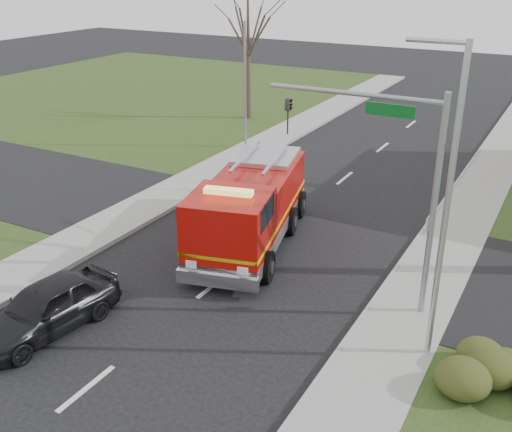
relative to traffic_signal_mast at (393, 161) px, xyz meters
The scene contains 10 objects.
ground 7.18m from the traffic_signal_mast, 163.94° to the right, with size 120.00×120.00×0.00m, color black.
sidewalk_right 4.97m from the traffic_signal_mast, 56.58° to the right, with size 2.40×80.00×0.15m, color gray.
sidewalk_left 12.41m from the traffic_signal_mast, behind, with size 2.40×80.00×0.15m, color gray.
hedge_corner 6.14m from the traffic_signal_mast, 33.41° to the right, with size 2.80×2.00×0.90m, color #343D16.
bare_tree_left 23.97m from the traffic_signal_mast, 129.43° to the left, with size 4.50×4.50×9.00m.
traffic_signal_mast is the anchor object (origin of this frame).
streetlight_pole 2.78m from the traffic_signal_mast, 46.02° to the right, with size 1.48×0.16×8.40m.
utility_pole_far 17.38m from the traffic_signal_mast, 133.85° to the left, with size 0.14×0.14×7.00m, color gray.
fire_engine 6.77m from the traffic_signal_mast, 163.24° to the left, with size 4.54×8.27×3.17m.
parked_car_maroon 10.78m from the traffic_signal_mast, 142.95° to the right, with size 1.80×4.48×1.53m, color black.
Camera 1 is at (9.63, -14.58, 9.99)m, focal length 42.00 mm.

